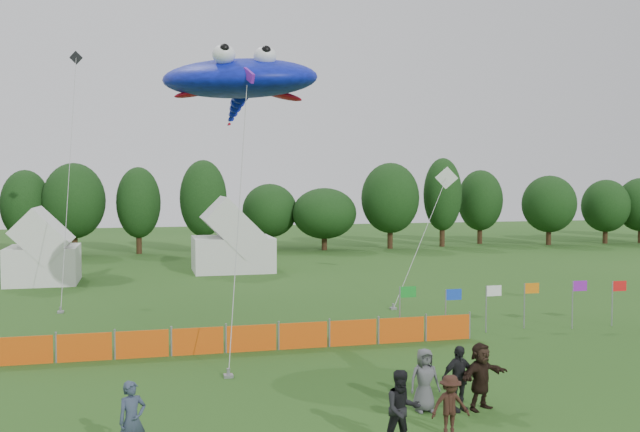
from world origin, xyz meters
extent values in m
plane|color=#234C16|center=(0.00, 0.00, 0.00)|extent=(160.00, 160.00, 0.00)
cylinder|color=#382314|center=(-15.73, 46.21, 1.19)|extent=(0.50, 0.50, 2.38)
ellipsoid|color=black|center=(-15.73, 46.21, 4.30)|extent=(4.09, 4.09, 5.35)
cylinder|color=#382314|center=(-11.75, 45.39, 1.29)|extent=(0.50, 0.50, 2.57)
ellipsoid|color=black|center=(-11.75, 45.39, 4.64)|extent=(5.20, 5.20, 5.79)
cylinder|color=#382314|center=(-6.44, 45.32, 1.23)|extent=(0.50, 0.50, 2.46)
ellipsoid|color=black|center=(-6.44, 45.32, 4.45)|extent=(3.78, 3.78, 5.55)
cylinder|color=#382314|center=(-0.99, 43.92, 1.33)|extent=(0.50, 0.50, 2.66)
ellipsoid|color=black|center=(-0.99, 43.92, 4.81)|extent=(4.05, 4.05, 5.99)
cylinder|color=#382314|center=(5.28, 46.53, 0.99)|extent=(0.50, 0.50, 1.98)
ellipsoid|color=black|center=(5.28, 46.53, 3.58)|extent=(5.06, 5.06, 4.46)
cylinder|color=#382314|center=(9.99, 44.56, 0.93)|extent=(0.50, 0.50, 1.86)
ellipsoid|color=black|center=(9.99, 44.56, 3.35)|extent=(5.86, 5.86, 4.18)
cylinder|color=#382314|center=(16.28, 44.38, 1.31)|extent=(0.50, 0.50, 2.62)
ellipsoid|color=black|center=(16.28, 44.38, 4.73)|extent=(5.41, 5.41, 5.89)
cylinder|color=#382314|center=(21.78, 44.99, 1.39)|extent=(0.50, 0.50, 2.78)
ellipsoid|color=black|center=(21.78, 44.99, 5.02)|extent=(3.67, 3.67, 6.26)
cylinder|color=#382314|center=(26.67, 46.88, 1.21)|extent=(0.50, 0.50, 2.42)
ellipsoid|color=black|center=(26.67, 46.88, 4.36)|extent=(4.46, 4.46, 5.44)
cylinder|color=#382314|center=(32.69, 44.13, 1.12)|extent=(0.50, 0.50, 2.24)
ellipsoid|color=black|center=(32.69, 44.13, 4.04)|extent=(5.26, 5.26, 5.03)
cylinder|color=#382314|center=(39.09, 44.15, 1.05)|extent=(0.50, 0.50, 2.10)
ellipsoid|color=black|center=(39.09, 44.15, 3.80)|extent=(4.74, 4.74, 4.73)
cylinder|color=#382314|center=(42.84, 43.69, 1.08)|extent=(0.50, 0.50, 2.16)
cube|color=white|center=(-12.14, 28.73, 1.15)|extent=(4.19, 4.19, 2.31)
cube|color=silver|center=(0.04, 31.68, 1.21)|extent=(5.49, 4.39, 2.41)
cube|color=#DB4E0C|center=(-10.14, 8.12, 0.50)|extent=(1.90, 0.06, 1.00)
cube|color=#DB4E0C|center=(-8.14, 8.12, 0.50)|extent=(1.90, 0.06, 1.00)
cube|color=#DB4E0C|center=(-6.14, 8.12, 0.50)|extent=(1.90, 0.06, 1.00)
cube|color=#DB4E0C|center=(-4.14, 8.12, 0.50)|extent=(1.90, 0.06, 1.00)
cube|color=#DB4E0C|center=(-2.14, 8.12, 0.50)|extent=(1.90, 0.06, 1.00)
cube|color=#DB4E0C|center=(-0.14, 8.12, 0.50)|extent=(1.90, 0.06, 1.00)
cube|color=#DB4E0C|center=(1.86, 8.12, 0.50)|extent=(1.90, 0.06, 1.00)
cube|color=#DB4E0C|center=(3.86, 8.12, 0.50)|extent=(1.90, 0.06, 1.00)
cube|color=#DB4E0C|center=(5.86, 8.12, 0.50)|extent=(1.90, 0.06, 1.00)
cylinder|color=gray|center=(4.00, 8.69, 1.07)|extent=(0.06, 0.06, 2.15)
cube|color=#148C26|center=(4.35, 8.69, 1.92)|extent=(0.70, 0.02, 0.45)
cylinder|color=gray|center=(6.00, 8.68, 0.98)|extent=(0.06, 0.06, 1.96)
cube|color=blue|center=(6.35, 8.68, 1.74)|extent=(0.70, 0.02, 0.45)
cylinder|color=gray|center=(8.00, 9.02, 0.99)|extent=(0.06, 0.06, 1.99)
cube|color=white|center=(8.35, 9.02, 1.76)|extent=(0.70, 0.02, 0.45)
cylinder|color=gray|center=(10.00, 9.37, 0.99)|extent=(0.06, 0.06, 1.97)
cube|color=orange|center=(10.35, 9.37, 1.75)|extent=(0.70, 0.02, 0.45)
cylinder|color=gray|center=(12.00, 8.83, 1.04)|extent=(0.06, 0.06, 2.08)
cube|color=purple|center=(12.35, 8.83, 1.86)|extent=(0.70, 0.02, 0.45)
cylinder|color=gray|center=(14.00, 8.85, 1.00)|extent=(0.06, 0.06, 2.00)
cube|color=red|center=(14.35, 8.85, 1.77)|extent=(0.70, 0.02, 0.45)
imported|color=#303B51|center=(-6.35, -1.51, 0.92)|extent=(0.79, 0.67, 1.84)
imported|color=black|center=(-0.04, -2.38, 0.96)|extent=(0.93, 0.73, 1.91)
imported|color=black|center=(1.42, -1.91, 0.79)|extent=(1.03, 0.61, 1.57)
imported|color=black|center=(2.48, -0.12, 0.92)|extent=(1.15, 0.64, 1.85)
imported|color=#4E4F53|center=(1.54, 0.08, 0.89)|extent=(0.88, 0.58, 1.77)
imported|color=black|center=(3.14, -0.16, 0.95)|extent=(1.85, 1.19, 1.91)
ellipsoid|color=#0E1DCD|center=(-2.13, 11.06, 10.62)|extent=(7.88, 7.08, 2.26)
sphere|color=white|center=(-2.93, 9.66, 11.31)|extent=(0.90, 0.90, 0.90)
sphere|color=white|center=(-1.32, 9.66, 11.31)|extent=(0.90, 0.90, 0.90)
ellipsoid|color=#B4091D|center=(-3.85, 11.28, 10.02)|extent=(1.89, 0.83, 0.30)
ellipsoid|color=#B4091D|center=(-0.40, 11.28, 10.02)|extent=(1.89, 0.83, 0.30)
cube|color=purple|center=(-2.13, 8.59, 10.40)|extent=(0.37, 0.96, 0.70)
cylinder|color=#A5A5A5|center=(-2.76, 6.87, 5.16)|extent=(1.31, 4.16, 10.33)
cube|color=gray|center=(-3.40, 4.80, 0.05)|extent=(0.30, 0.30, 0.10)
cube|color=white|center=(12.30, 22.83, 6.57)|extent=(1.41, 0.39, 1.41)
cylinder|color=#A5A5A5|center=(9.15, 18.91, 3.28)|extent=(6.33, 7.86, 6.59)
cube|color=gray|center=(6.00, 15.00, 0.05)|extent=(0.30, 0.30, 0.10)
cube|color=black|center=(-10.00, 28.93, 14.06)|extent=(0.84, 0.24, 0.84)
cylinder|color=#A5A5A5|center=(-10.00, 23.46, 7.03)|extent=(0.03, 10.95, 14.08)
cube|color=gray|center=(-10.00, 18.00, 0.05)|extent=(0.30, 0.30, 0.10)
camera|label=1|loc=(-6.03, -18.28, 6.51)|focal=40.00mm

